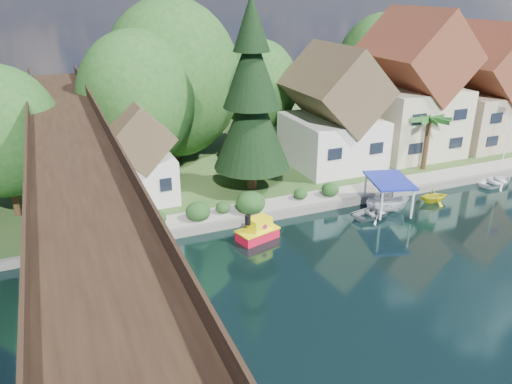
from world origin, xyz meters
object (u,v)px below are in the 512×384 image
trestle_bridge (78,194)px  palm_tree (429,121)px  tugboat (258,231)px  boat_white_a (374,211)px  house_center (411,93)px  boat_canopy (388,198)px  boat_yellow (434,195)px  boat_white_b (497,180)px  house_right (484,94)px  conifer (252,100)px  house_left (333,116)px  flagpole (512,121)px  shed (139,159)px

trestle_bridge → palm_tree: size_ratio=8.50×
tugboat → boat_white_a: tugboat is taller
house_center → boat_canopy: size_ratio=2.90×
house_center → boat_yellow: house_center is taller
boat_yellow → boat_white_b: size_ratio=0.66×
house_center → boat_white_a: 16.79m
house_right → conifer: conifer is taller
house_center → tugboat: size_ratio=4.40×
house_right → boat_white_b: (-6.60, -9.11, -5.40)m
house_center → house_right: 9.04m
trestle_bridge → house_center: (32.00, 11.33, 1.07)m
house_center → conifer: conifer is taller
house_right → boat_canopy: (-19.00, -10.11, -4.63)m
palm_tree → boat_white_a: size_ratio=1.47×
house_left → conifer: size_ratio=0.72×
conifer → boat_yellow: bearing=-30.0°
house_right → boat_white_b: size_ratio=3.39×
conifer → boat_canopy: conifer is taller
house_right → trestle_bridge: bearing=-165.2°
house_right → conifer: size_ratio=0.82×
house_left → trestle_bridge: bearing=-154.8°
tugboat → boat_white_a: 9.54m
boat_white_a → flagpole: bearing=-87.8°
trestle_bridge → boat_white_a: (20.70, 0.49, -4.98)m
boat_canopy → palm_tree: bearing=34.6°
trestle_bridge → conifer: size_ratio=2.90×
house_center → house_left: bearing=-176.8°
flagpole → trestle_bridge: bearing=-173.0°
tugboat → house_center: bearing=27.5°
tugboat → boat_white_b: size_ratio=0.86×
shed → palm_tree: size_ratio=1.51×
conifer → palm_tree: 16.63m
tugboat → boat_white_b: bearing=3.1°
boat_white_a → boat_canopy: size_ratio=0.74×
palm_tree → house_right: bearing=22.5°
house_left → boat_yellow: house_left is taller
house_left → flagpole: 16.57m
boat_canopy → boat_yellow: boat_canopy is taller
palm_tree → boat_canopy: bearing=-145.4°
house_center → flagpole: size_ratio=2.07×
house_right → tugboat: bearing=-160.8°
conifer → boat_canopy: 12.90m
house_left → boat_canopy: size_ratio=2.30×
house_center → boat_yellow: (-5.36, -10.51, -5.78)m
boat_yellow → boat_white_b: bearing=-73.1°
house_right → boat_yellow: 18.24m
trestle_bridge → boat_yellow: trestle_bridge is taller
house_right → shed: bearing=-177.6°
house_left → flagpole: (15.39, -6.11, -0.53)m
house_center → boat_white_b: size_ratio=3.79×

